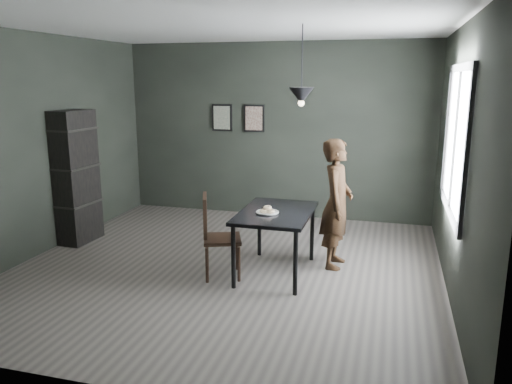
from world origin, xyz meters
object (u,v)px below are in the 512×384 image
(woman, at_px, (337,204))
(pendant_lamp, at_px, (301,96))
(shelf_unit, at_px, (76,177))
(wood_chair, at_px, (215,231))
(cafe_table, at_px, (276,218))
(white_plate, at_px, (267,213))

(woman, relative_size, pendant_lamp, 1.80)
(woman, distance_m, shelf_unit, 3.56)
(wood_chair, xyz_separation_m, shelf_unit, (-2.27, 0.72, 0.36))
(cafe_table, xyz_separation_m, white_plate, (-0.07, -0.11, 0.08))
(cafe_table, relative_size, white_plate, 5.22)
(cafe_table, bearing_deg, woman, 34.08)
(cafe_table, bearing_deg, pendant_lamp, 21.80)
(shelf_unit, height_order, pendant_lamp, pendant_lamp)
(white_plate, relative_size, shelf_unit, 0.13)
(white_plate, bearing_deg, shelf_unit, 169.09)
(woman, bearing_deg, white_plate, 129.33)
(wood_chair, bearing_deg, pendant_lamp, 2.03)
(pendant_lamp, bearing_deg, wood_chair, -157.18)
(white_plate, xyz_separation_m, pendant_lamp, (0.32, 0.21, 1.29))
(cafe_table, xyz_separation_m, shelf_unit, (-2.92, 0.44, 0.24))
(woman, height_order, shelf_unit, shelf_unit)
(wood_chair, xyz_separation_m, pendant_lamp, (0.90, 0.38, 1.50))
(white_plate, relative_size, pendant_lamp, 0.27)
(white_plate, xyz_separation_m, wood_chair, (-0.58, -0.17, -0.21))
(shelf_unit, bearing_deg, cafe_table, -5.07)
(wood_chair, bearing_deg, woman, 8.11)
(cafe_table, xyz_separation_m, wood_chair, (-0.65, -0.28, -0.13))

